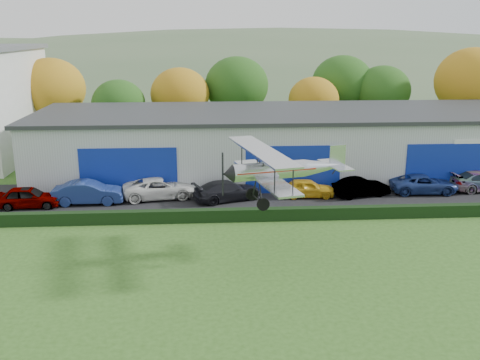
{
  "coord_description": "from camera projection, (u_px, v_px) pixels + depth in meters",
  "views": [
    {
      "loc": [
        -1.31,
        -15.81,
        11.67
      ],
      "look_at": [
        0.48,
        12.4,
        3.77
      ],
      "focal_mm": 39.99,
      "sensor_mm": 36.0,
      "label": 1
    }
  ],
  "objects": [
    {
      "name": "apron",
      "position": [
        267.0,
        197.0,
        38.78
      ],
      "size": [
        48.0,
        9.0,
        0.05
      ],
      "primitive_type": "cube",
      "color": "black",
      "rests_on": "ground"
    },
    {
      "name": "hedge",
      "position": [
        276.0,
        214.0,
        34.07
      ],
      "size": [
        46.0,
        0.6,
        0.8
      ],
      "primitive_type": "cube",
      "color": "black",
      "rests_on": "ground"
    },
    {
      "name": "hangar",
      "position": [
        282.0,
        142.0,
        44.9
      ],
      "size": [
        40.6,
        12.6,
        5.3
      ],
      "color": "#B2B7BC",
      "rests_on": "ground"
    },
    {
      "name": "tree_belt",
      "position": [
        227.0,
        91.0,
        56.01
      ],
      "size": [
        75.7,
        13.22,
        10.12
      ],
      "color": "#3D2614",
      "rests_on": "ground"
    },
    {
      "name": "distant_hills",
      "position": [
        196.0,
        119.0,
        156.23
      ],
      "size": [
        430.0,
        196.0,
        56.0
      ],
      "color": "#4C6642",
      "rests_on": "ground"
    },
    {
      "name": "car_0",
      "position": [
        28.0,
        197.0,
        36.3
      ],
      "size": [
        4.34,
        1.91,
        1.45
      ],
      "primitive_type": "imported",
      "rotation": [
        0.0,
        0.0,
        1.62
      ],
      "color": "gray",
      "rests_on": "apron"
    },
    {
      "name": "car_1",
      "position": [
        88.0,
        192.0,
        37.11
      ],
      "size": [
        4.89,
        1.82,
        1.6
      ],
      "primitive_type": "imported",
      "rotation": [
        0.0,
        0.0,
        1.6
      ],
      "color": "navy",
      "rests_on": "apron"
    },
    {
      "name": "car_2",
      "position": [
        160.0,
        188.0,
        38.33
      ],
      "size": [
        5.57,
        3.21,
        1.46
      ],
      "primitive_type": "imported",
      "rotation": [
        0.0,
        0.0,
        1.73
      ],
      "color": "silver",
      "rests_on": "apron"
    },
    {
      "name": "car_3",
      "position": [
        227.0,
        191.0,
        37.86
      ],
      "size": [
        5.26,
        3.53,
        1.42
      ],
      "primitive_type": "imported",
      "rotation": [
        0.0,
        0.0,
        1.92
      ],
      "color": "black",
      "rests_on": "apron"
    },
    {
      "name": "car_4",
      "position": [
        307.0,
        188.0,
        38.62
      ],
      "size": [
        3.98,
        1.76,
        1.33
      ],
      "primitive_type": "imported",
      "rotation": [
        0.0,
        0.0,
        1.52
      ],
      "color": "gold",
      "rests_on": "apron"
    },
    {
      "name": "car_5",
      "position": [
        361.0,
        187.0,
        38.77
      ],
      "size": [
        4.39,
        2.44,
        1.37
      ],
      "primitive_type": "imported",
      "rotation": [
        0.0,
        0.0,
        1.82
      ],
      "color": "gray",
      "rests_on": "apron"
    },
    {
      "name": "car_6",
      "position": [
        424.0,
        184.0,
        39.6
      ],
      "size": [
        4.99,
        2.44,
        1.37
      ],
      "primitive_type": "imported",
      "rotation": [
        0.0,
        0.0,
        1.54
      ],
      "color": "navy",
      "rests_on": "apron"
    },
    {
      "name": "biplane",
      "position": [
        280.0,
        168.0,
        27.86
      ],
      "size": [
        6.96,
        7.91,
        2.95
      ],
      "rotation": [
        0.0,
        0.0,
        0.23
      ],
      "color": "silver"
    }
  ]
}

